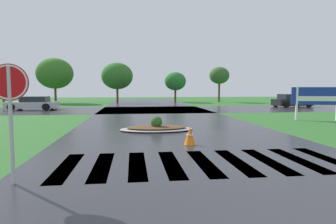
% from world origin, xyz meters
% --- Properties ---
extents(asphalt_roadway, '(9.65, 80.00, 0.01)m').
position_xyz_m(asphalt_roadway, '(0.00, 10.00, 0.00)').
color(asphalt_roadway, '#2B2B30').
rests_on(asphalt_roadway, ground).
extents(asphalt_cross_road, '(90.00, 8.69, 0.01)m').
position_xyz_m(asphalt_cross_road, '(0.00, 24.23, 0.00)').
color(asphalt_cross_road, '#2B2B30').
rests_on(asphalt_cross_road, ground).
extents(crosswalk_stripes, '(7.65, 2.90, 0.01)m').
position_xyz_m(crosswalk_stripes, '(-0.00, 4.97, 0.00)').
color(crosswalk_stripes, white).
rests_on(crosswalk_stripes, ground).
extents(stop_sign, '(0.76, 0.11, 2.52)m').
position_xyz_m(stop_sign, '(-4.41, 3.73, 1.87)').
color(stop_sign, '#B2B5BA').
rests_on(stop_sign, ground).
extents(estate_billboard, '(2.95, 0.91, 2.11)m').
position_xyz_m(estate_billboard, '(9.48, 14.23, 1.42)').
color(estate_billboard, white).
rests_on(estate_billboard, ground).
extents(median_island, '(3.46, 1.96, 0.68)m').
position_xyz_m(median_island, '(-0.79, 11.12, 0.13)').
color(median_island, '#9E9B93').
rests_on(median_island, ground).
extents(car_silver_hatch, '(4.17, 2.43, 1.37)m').
position_xyz_m(car_silver_hatch, '(14.64, 26.10, 0.64)').
color(car_silver_hatch, black).
rests_on(car_silver_hatch, ground).
extents(car_white_sedan, '(4.43, 2.18, 1.23)m').
position_xyz_m(car_white_sedan, '(-10.96, 25.22, 0.59)').
color(car_white_sedan, '#B7B7BF').
rests_on(car_white_sedan, ground).
extents(traffic_cone, '(0.41, 0.41, 0.65)m').
position_xyz_m(traffic_cone, '(0.11, 7.48, 0.31)').
color(traffic_cone, orange).
rests_on(traffic_cone, ground).
extents(background_treeline, '(32.34, 4.99, 5.89)m').
position_xyz_m(background_treeline, '(-7.35, 37.57, 3.64)').
color(background_treeline, '#4C3823').
rests_on(background_treeline, ground).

